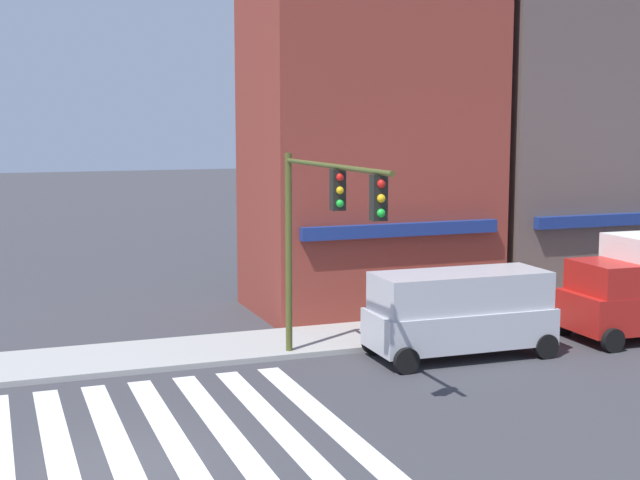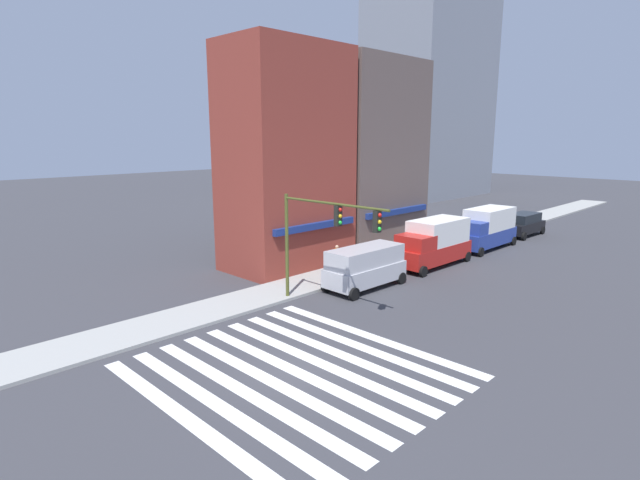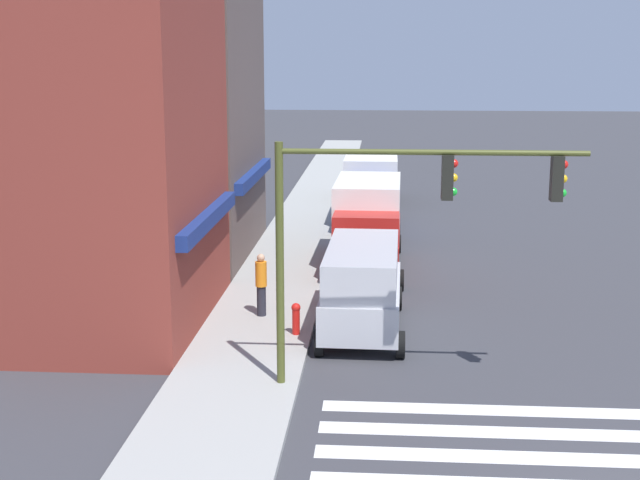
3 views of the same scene
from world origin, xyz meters
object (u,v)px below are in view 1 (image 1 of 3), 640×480
object	(u,v)px
pedestrian_orange_vest	(435,297)
fire_hydrant	(403,324)
traffic_signal	(322,216)
van_silver	(460,310)

from	to	relation	value
pedestrian_orange_vest	fire_hydrant	xyz separation A→B (m)	(-1.60, -1.13, -0.46)
pedestrian_orange_vest	traffic_signal	bearing A→B (deg)	-49.75
van_silver	pedestrian_orange_vest	bearing A→B (deg)	76.78
fire_hydrant	pedestrian_orange_vest	bearing A→B (deg)	35.14
traffic_signal	pedestrian_orange_vest	size ratio (longest dim) A/B	3.71
van_silver	fire_hydrant	world-z (taller)	van_silver
traffic_signal	van_silver	bearing A→B (deg)	11.15
traffic_signal	fire_hydrant	world-z (taller)	traffic_signal
van_silver	fire_hydrant	bearing A→B (deg)	118.44
pedestrian_orange_vest	van_silver	bearing A→B (deg)	-10.36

